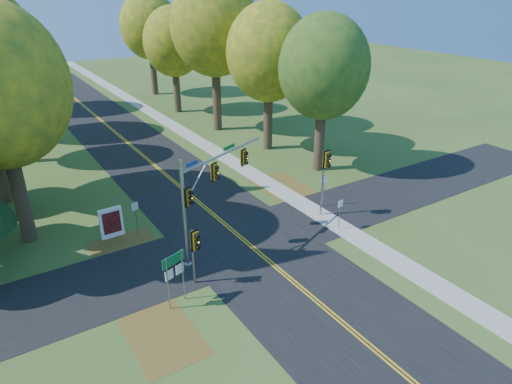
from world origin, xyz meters
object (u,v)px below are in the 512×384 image
traffic_mast (206,190)px  east_signal_pole (326,167)px  route_sign_cluster (174,269)px  info_kiosk (111,223)px

traffic_mast → east_signal_pole: 8.79m
traffic_mast → route_sign_cluster: traffic_mast is taller
traffic_mast → info_kiosk: size_ratio=3.33×
east_signal_pole → info_kiosk: (-12.95, 5.00, -2.66)m
east_signal_pole → route_sign_cluster: (-12.22, -3.30, -1.57)m
info_kiosk → route_sign_cluster: bearing=-87.0°
route_sign_cluster → east_signal_pole: bearing=-3.8°
traffic_mast → east_signal_pole: size_ratio=1.38×
east_signal_pole → route_sign_cluster: east_signal_pole is taller
route_sign_cluster → info_kiosk: 8.40m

